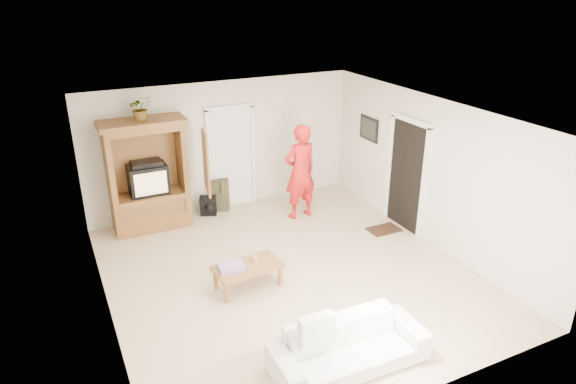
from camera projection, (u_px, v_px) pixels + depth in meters
name	position (u px, v px, depth m)	size (l,w,h in m)	color
floor	(289.00, 273.00, 8.29)	(6.00, 6.00, 0.00)	tan
ceiling	(289.00, 116.00, 7.28)	(6.00, 6.00, 0.00)	white
wall_back	(223.00, 146.00, 10.27)	(5.50, 5.50, 0.00)	silver
wall_front	(416.00, 304.00, 5.30)	(5.50, 5.50, 0.00)	silver
wall_left	(99.00, 237.00, 6.68)	(6.00, 6.00, 0.00)	silver
wall_right	(431.00, 172.00, 8.90)	(6.00, 6.00, 0.00)	silver
armoire	(150.00, 182.00, 9.51)	(1.82, 1.14, 2.10)	brown
door_back	(231.00, 159.00, 10.42)	(0.85, 0.05, 2.04)	white
doorway_right	(407.00, 176.00, 9.49)	(0.05, 0.90, 2.04)	black
framed_picture	(369.00, 129.00, 10.35)	(0.03, 0.60, 0.48)	black
doormat	(384.00, 229.00, 9.71)	(0.60, 0.40, 0.02)	#382316
plant	(140.00, 108.00, 8.93)	(0.39, 0.34, 0.44)	#4C7238
man	(300.00, 172.00, 9.91)	(0.69, 0.45, 1.89)	red
sofa	(349.00, 346.00, 6.22)	(1.93, 0.76, 0.57)	white
coffee_table	(248.00, 268.00, 7.80)	(1.08, 0.66, 0.38)	brown
towel	(231.00, 267.00, 7.66)	(0.38, 0.28, 0.08)	#F150AD
candle	(255.00, 259.00, 7.86)	(0.08, 0.08, 0.10)	tan
backpack_black	(208.00, 206.00, 10.25)	(0.32, 0.19, 0.39)	black
backpack_olive	(220.00, 195.00, 10.46)	(0.34, 0.25, 0.64)	#47442B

